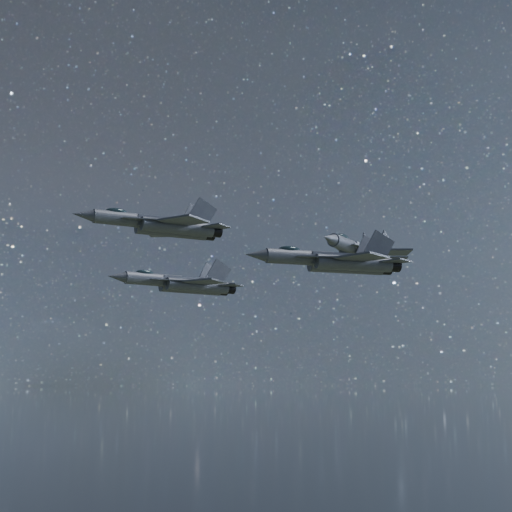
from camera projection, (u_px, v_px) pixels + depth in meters
jet_lead at (163, 225)px, 76.07m from camera, size 16.82×11.51×4.22m
jet_left at (184, 284)px, 102.13m from camera, size 19.95×13.85×5.01m
jet_right at (338, 262)px, 79.22m from camera, size 18.37×12.13×4.70m
jet_slot at (362, 253)px, 98.01m from camera, size 19.90×13.35×5.03m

